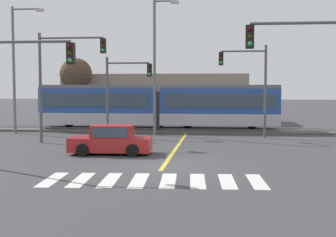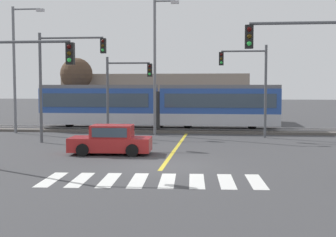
# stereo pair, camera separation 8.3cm
# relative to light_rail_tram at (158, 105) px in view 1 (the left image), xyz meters

# --- Properties ---
(ground_plane) EXTENTS (200.00, 200.00, 0.00)m
(ground_plane) POSITION_rel_light_rail_tram_xyz_m (2.32, -15.83, -2.05)
(ground_plane) COLOR #3D3D3F
(track_bed) EXTENTS (120.00, 4.00, 0.18)m
(track_bed) POSITION_rel_light_rail_tram_xyz_m (2.32, 0.01, -1.96)
(track_bed) COLOR #56514C
(track_bed) RESTS_ON ground
(rail_near) EXTENTS (120.00, 0.08, 0.10)m
(rail_near) POSITION_rel_light_rail_tram_xyz_m (2.32, -0.71, -1.82)
(rail_near) COLOR #939399
(rail_near) RESTS_ON track_bed
(rail_far) EXTENTS (120.00, 0.08, 0.10)m
(rail_far) POSITION_rel_light_rail_tram_xyz_m (2.32, 0.73, -1.82)
(rail_far) COLOR #939399
(rail_far) RESTS_ON track_bed
(light_rail_tram) EXTENTS (18.50, 2.64, 3.43)m
(light_rail_tram) POSITION_rel_light_rail_tram_xyz_m (0.00, 0.00, 0.00)
(light_rail_tram) COLOR #B7BAC1
(light_rail_tram) RESTS_ON track_bed
(crosswalk_stripe_0) EXTENTS (0.73, 2.83, 0.01)m
(crosswalk_stripe_0) POSITION_rel_light_rail_tram_xyz_m (-1.52, -19.30, -2.04)
(crosswalk_stripe_0) COLOR silver
(crosswalk_stripe_0) RESTS_ON ground
(crosswalk_stripe_1) EXTENTS (0.73, 2.83, 0.01)m
(crosswalk_stripe_1) POSITION_rel_light_rail_tram_xyz_m (-0.42, -19.24, -2.04)
(crosswalk_stripe_1) COLOR silver
(crosswalk_stripe_1) RESTS_ON ground
(crosswalk_stripe_2) EXTENTS (0.73, 2.83, 0.01)m
(crosswalk_stripe_2) POSITION_rel_light_rail_tram_xyz_m (0.68, -19.17, -2.04)
(crosswalk_stripe_2) COLOR silver
(crosswalk_stripe_2) RESTS_ON ground
(crosswalk_stripe_3) EXTENTS (0.73, 2.83, 0.01)m
(crosswalk_stripe_3) POSITION_rel_light_rail_tram_xyz_m (1.77, -19.10, -2.04)
(crosswalk_stripe_3) COLOR silver
(crosswalk_stripe_3) RESTS_ON ground
(crosswalk_stripe_4) EXTENTS (0.73, 2.83, 0.01)m
(crosswalk_stripe_4) POSITION_rel_light_rail_tram_xyz_m (2.87, -19.03, -2.04)
(crosswalk_stripe_4) COLOR silver
(crosswalk_stripe_4) RESTS_ON ground
(crosswalk_stripe_5) EXTENTS (0.73, 2.83, 0.01)m
(crosswalk_stripe_5) POSITION_rel_light_rail_tram_xyz_m (3.97, -18.96, -2.04)
(crosswalk_stripe_5) COLOR silver
(crosswalk_stripe_5) RESTS_ON ground
(crosswalk_stripe_6) EXTENTS (0.73, 2.83, 0.01)m
(crosswalk_stripe_6) POSITION_rel_light_rail_tram_xyz_m (5.07, -18.90, -2.04)
(crosswalk_stripe_6) COLOR silver
(crosswalk_stripe_6) RESTS_ON ground
(crosswalk_stripe_7) EXTENTS (0.73, 2.83, 0.01)m
(crosswalk_stripe_7) POSITION_rel_light_rail_tram_xyz_m (6.16, -18.83, -2.04)
(crosswalk_stripe_7) COLOR silver
(crosswalk_stripe_7) RESTS_ON ground
(lane_centre_line) EXTENTS (0.20, 15.07, 0.01)m
(lane_centre_line) POSITION_rel_light_rail_tram_xyz_m (2.32, -9.53, -2.05)
(lane_centre_line) COLOR gold
(lane_centre_line) RESTS_ON ground
(sedan_crossing) EXTENTS (4.27, 2.06, 1.52)m
(sedan_crossing) POSITION_rel_light_rail_tram_xyz_m (-0.83, -12.61, -1.35)
(sedan_crossing) COLOR #B22323
(sedan_crossing) RESTS_ON ground
(traffic_light_mid_left) EXTENTS (4.25, 0.38, 6.79)m
(traffic_light_mid_left) POSITION_rel_light_rail_tram_xyz_m (-4.93, -8.27, 2.49)
(traffic_light_mid_left) COLOR #515459
(traffic_light_mid_left) RESTS_ON ground
(traffic_light_near_left) EXTENTS (3.75, 0.38, 5.91)m
(traffic_light_near_left) POSITION_rel_light_rail_tram_xyz_m (-3.59, -17.38, 1.82)
(traffic_light_near_left) COLOR #515459
(traffic_light_near_left) RESTS_ON ground
(traffic_light_far_right) EXTENTS (3.25, 0.38, 6.29)m
(traffic_light_far_right) POSITION_rel_light_rail_tram_xyz_m (6.79, -3.96, 2.07)
(traffic_light_far_right) COLOR #515459
(traffic_light_far_right) RESTS_ON ground
(traffic_light_near_right) EXTENTS (3.75, 0.38, 6.46)m
(traffic_light_near_right) POSITION_rel_light_rail_tram_xyz_m (8.19, -17.81, 2.16)
(traffic_light_near_right) COLOR #515459
(traffic_light_near_right) RESTS_ON ground
(traffic_light_far_left) EXTENTS (3.25, 0.38, 5.54)m
(traffic_light_far_left) POSITION_rel_light_rail_tram_xyz_m (-1.96, -4.10, 1.60)
(traffic_light_far_left) COLOR #515459
(traffic_light_far_left) RESTS_ON ground
(street_lamp_west) EXTENTS (2.48, 0.28, 9.35)m
(street_lamp_west) POSITION_rel_light_rail_tram_xyz_m (-10.23, -2.85, 3.25)
(street_lamp_west) COLOR slate
(street_lamp_west) RESTS_ON ground
(street_lamp_centre) EXTENTS (1.83, 0.28, 9.69)m
(street_lamp_centre) POSITION_rel_light_rail_tram_xyz_m (0.26, -3.06, 3.34)
(street_lamp_centre) COLOR slate
(street_lamp_centre) RESTS_ON ground
(bare_tree_far_west) EXTENTS (2.93, 2.93, 6.06)m
(bare_tree_far_west) POSITION_rel_light_rail_tram_xyz_m (-8.25, 5.21, 2.50)
(bare_tree_far_west) COLOR brown
(bare_tree_far_west) RESTS_ON ground
(building_backdrop_far) EXTENTS (17.66, 6.00, 4.64)m
(building_backdrop_far) POSITION_rel_light_rail_tram_xyz_m (-1.43, 9.72, 0.27)
(building_backdrop_far) COLOR gray
(building_backdrop_far) RESTS_ON ground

